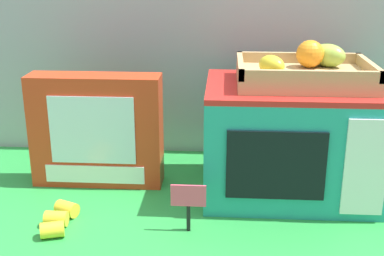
{
  "coord_description": "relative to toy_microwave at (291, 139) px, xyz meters",
  "views": [
    {
      "loc": [
        0.03,
        -1.11,
        0.53
      ],
      "look_at": [
        -0.04,
        0.0,
        0.15
      ],
      "focal_mm": 47.56,
      "sensor_mm": 36.0,
      "label": 1
    }
  ],
  "objects": [
    {
      "name": "ground_plane",
      "position": [
        -0.19,
        0.01,
        -0.13
      ],
      "size": [
        1.7,
        1.7,
        0.0
      ],
      "primitive_type": "plane",
      "color": "green",
      "rests_on": "ground"
    },
    {
      "name": "display_back_panel",
      "position": [
        -0.19,
        0.25,
        0.23
      ],
      "size": [
        1.61,
        0.03,
        0.72
      ],
      "primitive_type": "cube",
      "color": "#A0A3A8",
      "rests_on": "ground"
    },
    {
      "name": "toy_microwave",
      "position": [
        0.0,
        0.0,
        0.0
      ],
      "size": [
        0.39,
        0.29,
        0.26
      ],
      "color": "teal",
      "rests_on": "ground"
    },
    {
      "name": "food_groups_crate",
      "position": [
        0.02,
        0.01,
        0.15
      ],
      "size": [
        0.29,
        0.21,
        0.09
      ],
      "color": "tan",
      "rests_on": "toy_microwave"
    },
    {
      "name": "cookie_set_box",
      "position": [
        -0.45,
        0.02,
        0.0
      ],
      "size": [
        0.31,
        0.08,
        0.27
      ],
      "color": "red",
      "rests_on": "ground"
    },
    {
      "name": "price_sign",
      "position": [
        -0.22,
        -0.2,
        -0.06
      ],
      "size": [
        0.07,
        0.01,
        0.1
      ],
      "color": "black",
      "rests_on": "ground"
    },
    {
      "name": "loose_toy_banana",
      "position": [
        -0.49,
        -0.2,
        -0.11
      ],
      "size": [
        0.06,
        0.13,
        0.03
      ],
      "color": "yellow",
      "rests_on": "ground"
    }
  ]
}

